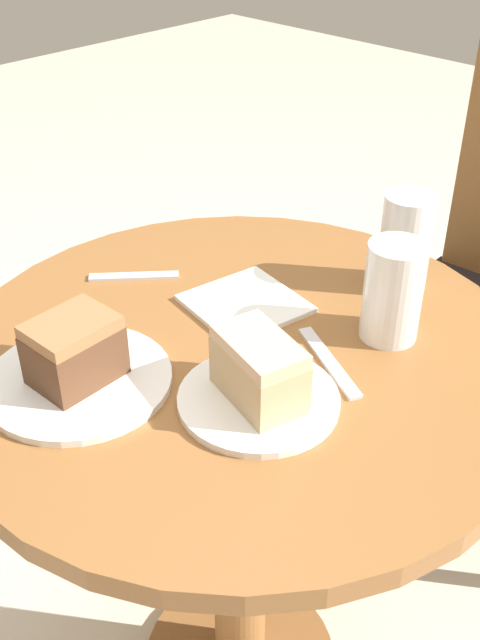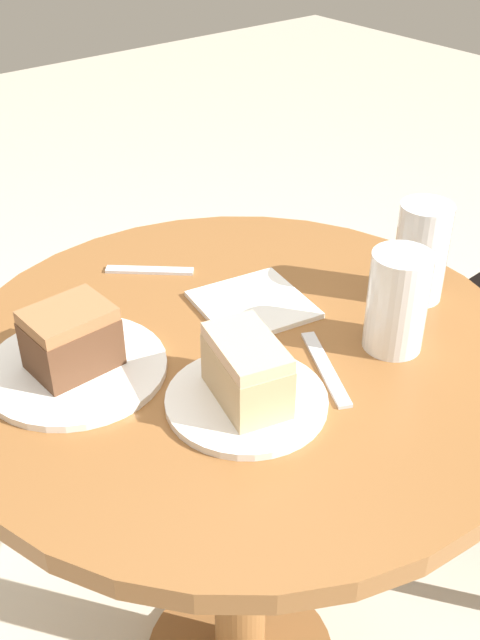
{
  "view_description": "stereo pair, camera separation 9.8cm",
  "coord_description": "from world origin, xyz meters",
  "px_view_note": "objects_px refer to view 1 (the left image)",
  "views": [
    {
      "loc": [
        0.57,
        -0.58,
        1.33
      ],
      "look_at": [
        0.0,
        0.0,
        0.78
      ],
      "focal_mm": 42.0,
      "sensor_mm": 36.0,
      "label": 1
    },
    {
      "loc": [
        0.63,
        -0.51,
        1.33
      ],
      "look_at": [
        0.0,
        0.0,
        0.78
      ],
      "focal_mm": 42.0,
      "sensor_mm": 36.0,
      "label": 2
    }
  ],
  "objects_px": {
    "cake_slice_near": "(259,369)",
    "glass_lemonade": "(392,298)",
    "cake_slice_far": "(74,350)",
    "plate_far": "(79,380)",
    "glass_water": "(404,248)",
    "plate_near": "(258,399)"
  },
  "relations": [
    {
      "from": "glass_water",
      "to": "glass_lemonade",
      "type": "bearing_deg",
      "value": -62.62
    },
    {
      "from": "glass_water",
      "to": "plate_far",
      "type": "bearing_deg",
      "value": -107.46
    },
    {
      "from": "glass_water",
      "to": "cake_slice_far",
      "type": "bearing_deg",
      "value": -107.46
    },
    {
      "from": "cake_slice_far",
      "to": "glass_lemonade",
      "type": "height_order",
      "value": "glass_lemonade"
    },
    {
      "from": "plate_far",
      "to": "glass_water",
      "type": "distance_m",
      "value": 0.51
    },
    {
      "from": "cake_slice_near",
      "to": "cake_slice_far",
      "type": "height_order",
      "value": "same"
    },
    {
      "from": "cake_slice_near",
      "to": "glass_lemonade",
      "type": "xyz_separation_m",
      "value": [
        0.03,
        0.23,
        0.01
      ]
    },
    {
      "from": "cake_slice_far",
      "to": "plate_near",
      "type": "bearing_deg",
      "value": 34.86
    },
    {
      "from": "plate_near",
      "to": "cake_slice_far",
      "type": "xyz_separation_m",
      "value": [
        -0.19,
        -0.13,
        0.05
      ]
    },
    {
      "from": "cake_slice_near",
      "to": "glass_water",
      "type": "xyz_separation_m",
      "value": [
        -0.04,
        0.35,
        0.01
      ]
    },
    {
      "from": "cake_slice_near",
      "to": "plate_far",
      "type": "bearing_deg",
      "value": -145.14
    },
    {
      "from": "glass_lemonade",
      "to": "glass_water",
      "type": "xyz_separation_m",
      "value": [
        -0.06,
        0.12,
        0.0
      ]
    },
    {
      "from": "plate_near",
      "to": "plate_far",
      "type": "distance_m",
      "value": 0.23
    },
    {
      "from": "glass_lemonade",
      "to": "plate_near",
      "type": "bearing_deg",
      "value": -96.99
    },
    {
      "from": "plate_far",
      "to": "cake_slice_near",
      "type": "relative_size",
      "value": 1.79
    },
    {
      "from": "cake_slice_far",
      "to": "glass_water",
      "type": "height_order",
      "value": "glass_water"
    },
    {
      "from": "cake_slice_near",
      "to": "cake_slice_far",
      "type": "xyz_separation_m",
      "value": [
        -0.19,
        -0.13,
        0.0
      ]
    },
    {
      "from": "plate_far",
      "to": "cake_slice_near",
      "type": "bearing_deg",
      "value": 34.86
    },
    {
      "from": "cake_slice_far",
      "to": "glass_lemonade",
      "type": "distance_m",
      "value": 0.42
    },
    {
      "from": "plate_near",
      "to": "plate_far",
      "type": "bearing_deg",
      "value": -145.14
    },
    {
      "from": "plate_near",
      "to": "glass_water",
      "type": "xyz_separation_m",
      "value": [
        -0.04,
        0.35,
        0.06
      ]
    },
    {
      "from": "cake_slice_near",
      "to": "glass_lemonade",
      "type": "distance_m",
      "value": 0.23
    }
  ]
}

